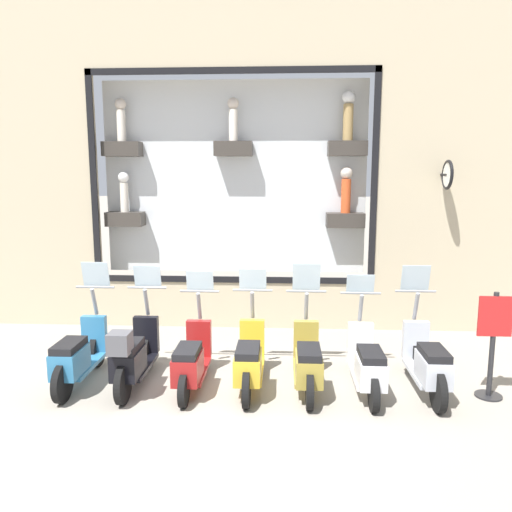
# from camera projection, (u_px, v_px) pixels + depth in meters

# --- Properties ---
(ground_plane) EXTENTS (120.00, 120.00, 0.00)m
(ground_plane) POSITION_uv_depth(u_px,v_px,m) (207.00, 406.00, 6.55)
(ground_plane) COLOR gray
(building_facade) EXTENTS (1.19, 36.00, 7.91)m
(building_facade) POSITION_uv_depth(u_px,v_px,m) (233.00, 119.00, 9.44)
(building_facade) COLOR tan
(building_facade) RESTS_ON ground_plane
(scooter_silver_0) EXTENTS (1.81, 0.61, 1.67)m
(scooter_silver_0) POSITION_uv_depth(u_px,v_px,m) (427.00, 363.00, 6.87)
(scooter_silver_0) COLOR black
(scooter_silver_0) RESTS_ON ground_plane
(scooter_white_1) EXTENTS (1.79, 0.61, 1.51)m
(scooter_white_1) POSITION_uv_depth(u_px,v_px,m) (367.00, 364.00, 6.91)
(scooter_white_1) COLOR black
(scooter_white_1) RESTS_ON ground_plane
(scooter_olive_2) EXTENTS (1.80, 0.60, 1.68)m
(scooter_olive_2) POSITION_uv_depth(u_px,v_px,m) (308.00, 361.00, 6.96)
(scooter_olive_2) COLOR black
(scooter_olive_2) RESTS_ON ground_plane
(scooter_yellow_3) EXTENTS (1.80, 0.60, 1.59)m
(scooter_yellow_3) POSITION_uv_depth(u_px,v_px,m) (249.00, 360.00, 7.00)
(scooter_yellow_3) COLOR black
(scooter_yellow_3) RESTS_ON ground_plane
(scooter_red_4) EXTENTS (1.79, 0.60, 1.55)m
(scooter_red_4) POSITION_uv_depth(u_px,v_px,m) (191.00, 360.00, 7.04)
(scooter_red_4) COLOR black
(scooter_red_4) RESTS_ON ground_plane
(scooter_black_5) EXTENTS (1.81, 0.60, 1.62)m
(scooter_black_5) POSITION_uv_depth(u_px,v_px,m) (133.00, 356.00, 7.03)
(scooter_black_5) COLOR black
(scooter_black_5) RESTS_ON ground_plane
(scooter_teal_6) EXTENTS (1.81, 0.61, 1.67)m
(scooter_teal_6) POSITION_uv_depth(u_px,v_px,m) (78.00, 356.00, 7.14)
(scooter_teal_6) COLOR black
(scooter_teal_6) RESTS_ON ground_plane
(shop_sign_post) EXTENTS (0.36, 0.45, 1.47)m
(shop_sign_post) POSITION_uv_depth(u_px,v_px,m) (493.00, 342.00, 6.70)
(shop_sign_post) COLOR #232326
(shop_sign_post) RESTS_ON ground_plane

